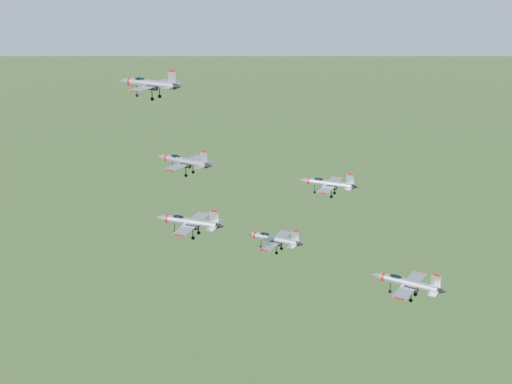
# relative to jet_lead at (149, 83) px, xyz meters

# --- Properties ---
(jet_lead) EXTENTS (13.76, 11.54, 3.69)m
(jet_lead) POSITION_rel_jet_lead_xyz_m (0.00, 0.00, 0.00)
(jet_lead) COLOR #9699A1
(jet_left_high) EXTENTS (12.39, 10.49, 3.35)m
(jet_left_high) POSITION_rel_jet_lead_xyz_m (7.70, -3.44, -13.33)
(jet_left_high) COLOR #9699A1
(jet_right_high) EXTENTS (11.21, 9.26, 3.00)m
(jet_right_high) POSITION_rel_jet_lead_xyz_m (18.66, -29.24, -13.94)
(jet_right_high) COLOR #9699A1
(jet_left_low) EXTENTS (11.43, 9.51, 3.05)m
(jet_left_low) POSITION_rel_jet_lead_xyz_m (33.86, 1.23, -16.73)
(jet_left_low) COLOR #9699A1
(jet_right_low) EXTENTS (10.47, 8.80, 2.81)m
(jet_right_low) POSITION_rel_jet_lead_xyz_m (28.65, -17.66, -20.40)
(jet_right_low) COLOR #9699A1
(jet_trail) EXTENTS (12.99, 11.00, 3.51)m
(jet_trail) POSITION_rel_jet_lead_xyz_m (50.03, -11.28, -28.48)
(jet_trail) COLOR #9699A1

